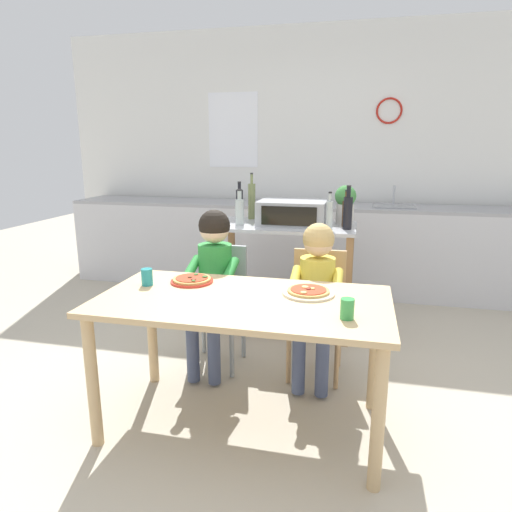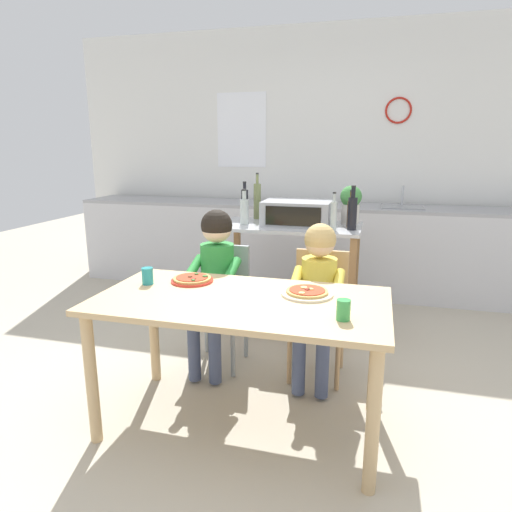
{
  "view_description": "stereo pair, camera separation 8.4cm",
  "coord_description": "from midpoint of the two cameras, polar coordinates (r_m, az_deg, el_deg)",
  "views": [
    {
      "loc": [
        0.56,
        -2.1,
        1.48
      ],
      "look_at": [
        0.0,
        0.3,
        0.88
      ],
      "focal_mm": 31.54,
      "sensor_mm": 36.0,
      "label": 1
    },
    {
      "loc": [
        0.64,
        -2.08,
        1.48
      ],
      "look_at": [
        0.0,
        0.3,
        0.88
      ],
      "focal_mm": 31.54,
      "sensor_mm": 36.0,
      "label": 2
    }
  ],
  "objects": [
    {
      "name": "back_wall_tiled",
      "position": [
        5.07,
        8.48,
        12.18
      ],
      "size": [
        5.59,
        0.14,
        2.7
      ],
      "color": "white",
      "rests_on": "ground"
    },
    {
      "name": "pizza_plate_red_rimmed",
      "position": [
        2.59,
        -7.16,
        -2.96
      ],
      "size": [
        0.24,
        0.24,
        0.03
      ],
      "color": "red",
      "rests_on": "dining_table"
    },
    {
      "name": "bottle_dark_olive_oil",
      "position": [
        3.43,
        12.82,
        5.45
      ],
      "size": [
        0.07,
        0.07,
        0.33
      ],
      "color": "black",
      "rests_on": "kitchen_island_cart"
    },
    {
      "name": "kitchen_counter",
      "position": [
        4.77,
        7.54,
        1.17
      ],
      "size": [
        5.03,
        0.6,
        1.1
      ],
      "color": "silver",
      "rests_on": "ground"
    },
    {
      "name": "bottle_slim_sauce",
      "position": [
        3.57,
        -0.82,
        5.78
      ],
      "size": [
        0.07,
        0.07,
        0.28
      ],
      "color": "#ADB7B2",
      "rests_on": "kitchen_island_cart"
    },
    {
      "name": "dining_table",
      "position": [
        2.33,
        -0.89,
        -7.61
      ],
      "size": [
        1.49,
        0.78,
        0.73
      ],
      "color": "tan",
      "rests_on": "ground"
    },
    {
      "name": "toaster_oven",
      "position": [
        3.59,
        5.94,
        5.48
      ],
      "size": [
        0.53,
        0.39,
        0.19
      ],
      "color": "#999BA0",
      "rests_on": "kitchen_island_cart"
    },
    {
      "name": "drinking_cup_green",
      "position": [
        2.05,
        12.19,
        -6.7
      ],
      "size": [
        0.06,
        0.06,
        0.09
      ],
      "primitive_type": "cylinder",
      "color": "green",
      "rests_on": "dining_table"
    },
    {
      "name": "drinking_cup_teal",
      "position": [
        2.57,
        -12.69,
        -2.49
      ],
      "size": [
        0.06,
        0.06,
        0.09
      ],
      "primitive_type": "cylinder",
      "color": "teal",
      "rests_on": "dining_table"
    },
    {
      "name": "ground_plane",
      "position": [
        3.61,
        4.28,
        -10.46
      ],
      "size": [
        11.53,
        11.53,
        0.0
      ],
      "primitive_type": "plane",
      "color": "#B7AD99"
    },
    {
      "name": "potted_herb_plant",
      "position": [
        3.7,
        12.57,
        6.55
      ],
      "size": [
        0.17,
        0.17,
        0.3
      ],
      "color": "beige",
      "rests_on": "kitchen_island_cart"
    },
    {
      "name": "pizza_plate_cream",
      "position": [
        2.36,
        7.51,
        -4.61
      ],
      "size": [
        0.27,
        0.27,
        0.03
      ],
      "color": "beige",
      "rests_on": "dining_table"
    },
    {
      "name": "dining_chair_left",
      "position": [
        3.1,
        -3.66,
        -5.08
      ],
      "size": [
        0.36,
        0.36,
        0.81
      ],
      "color": "gray",
      "rests_on": "ground"
    },
    {
      "name": "bottle_squat_spirits",
      "position": [
        3.53,
        12.65,
        5.37
      ],
      "size": [
        0.06,
        0.06,
        0.29
      ],
      "color": "#4C2D14",
      "rests_on": "kitchen_island_cart"
    },
    {
      "name": "bottle_tall_green_wine",
      "position": [
        3.36,
        10.53,
        5.13
      ],
      "size": [
        0.05,
        0.05,
        0.29
      ],
      "color": "#ADB7B2",
      "rests_on": "kitchen_island_cart"
    },
    {
      "name": "child_in_green_shirt",
      "position": [
        2.93,
        -4.44,
        -1.74
      ],
      "size": [
        0.32,
        0.42,
        1.06
      ],
      "color": "#424C6B",
      "rests_on": "ground"
    },
    {
      "name": "kitchen_island_cart",
      "position": [
        3.65,
        4.84,
        -0.43
      ],
      "size": [
        1.12,
        0.6,
        0.87
      ],
      "color": "#B7BABF",
      "rests_on": "ground"
    },
    {
      "name": "child_in_yellow_shirt",
      "position": [
        2.8,
        8.67,
        -3.48
      ],
      "size": [
        0.32,
        0.42,
        1.0
      ],
      "color": "#424C6B",
      "rests_on": "ground"
    },
    {
      "name": "dining_chair_right",
      "position": [
        2.97,
        8.82,
        -6.08
      ],
      "size": [
        0.36,
        0.36,
        0.81
      ],
      "color": "tan",
      "rests_on": "ground"
    },
    {
      "name": "bottle_brown_beer",
      "position": [
        3.86,
        0.79,
        7.05
      ],
      "size": [
        0.06,
        0.06,
        0.39
      ],
      "color": "olive",
      "rests_on": "kitchen_island_cart"
    },
    {
      "name": "bottle_clear_vinegar",
      "position": [
        3.73,
        -0.79,
        6.54
      ],
      "size": [
        0.06,
        0.06,
        0.33
      ],
      "color": "black",
      "rests_on": "kitchen_island_cart"
    }
  ]
}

